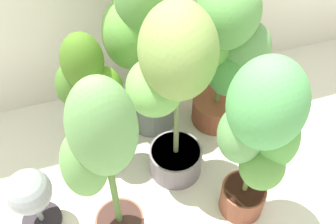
% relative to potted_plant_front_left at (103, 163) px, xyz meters
% --- Properties ---
extents(ground_plane, '(8.00, 8.00, 0.00)m').
position_rel_potted_plant_front_left_xyz_m(ground_plane, '(0.33, 0.11, -0.58)').
color(ground_plane, silver).
rests_on(ground_plane, ground).
extents(potted_plant_front_left, '(0.31, 0.25, 0.97)m').
position_rel_potted_plant_front_left_xyz_m(potted_plant_front_left, '(0.00, 0.00, 0.00)').
color(potted_plant_front_left, '#92543F').
rests_on(potted_plant_front_left, ground).
extents(potted_plant_back_left, '(0.33, 0.24, 0.78)m').
position_rel_potted_plant_front_left_xyz_m(potted_plant_back_left, '(0.03, 0.48, -0.14)').
color(potted_plant_back_left, slate).
rests_on(potted_plant_back_left, ground).
extents(potted_plant_back_right, '(0.49, 0.42, 0.88)m').
position_rel_potted_plant_front_left_xyz_m(potted_plant_back_right, '(0.70, 0.52, -0.06)').
color(potted_plant_back_right, brown).
rests_on(potted_plant_back_right, ground).
extents(potted_plant_back_center, '(0.49, 0.44, 1.01)m').
position_rel_potted_plant_front_left_xyz_m(potted_plant_back_center, '(0.35, 0.63, -0.01)').
color(potted_plant_back_center, slate).
rests_on(potted_plant_back_center, ground).
extents(potted_plant_center, '(0.43, 0.40, 0.97)m').
position_rel_potted_plant_front_left_xyz_m(potted_plant_center, '(0.35, 0.28, 0.04)').
color(potted_plant_center, slate).
rests_on(potted_plant_center, ground).
extents(potted_plant_front_right, '(0.38, 0.38, 0.90)m').
position_rel_potted_plant_front_left_xyz_m(potted_plant_front_right, '(0.59, -0.03, -0.02)').
color(potted_plant_front_right, brown).
rests_on(potted_plant_front_right, ground).
extents(floor_fan, '(0.23, 0.23, 0.36)m').
position_rel_potted_plant_front_left_xyz_m(floor_fan, '(-0.32, 0.19, -0.34)').
color(floor_fan, '#251F26').
rests_on(floor_fan, ground).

